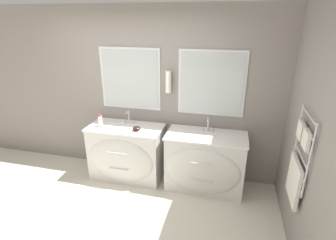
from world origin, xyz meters
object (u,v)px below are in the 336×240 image
vanity_right (205,163)px  toiletry_bottle (100,121)px  vanity_left (126,153)px  amenity_bowl (137,128)px

vanity_right → toiletry_bottle: bearing=-178.0°
vanity_left → amenity_bowl: amenity_bowl is taller
vanity_left → vanity_right: size_ratio=1.00×
vanity_left → vanity_right: 1.23m
vanity_right → amenity_bowl: amenity_bowl is taller
vanity_left → vanity_right: bearing=0.0°
vanity_right → toiletry_bottle: (-1.59, -0.06, 0.52)m
toiletry_bottle → amenity_bowl: bearing=-0.1°
vanity_left → toiletry_bottle: bearing=-171.1°
amenity_bowl → vanity_right: bearing=3.3°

